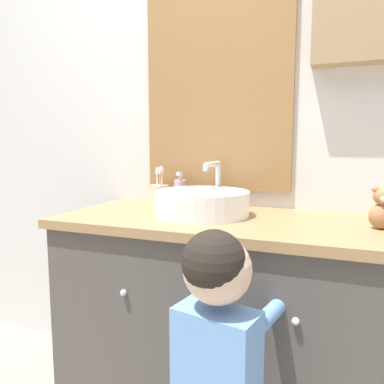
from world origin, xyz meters
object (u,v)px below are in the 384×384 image
(toothbrush_holder, at_px, (160,193))
(soap_dispenser, at_px, (180,192))
(child_figure, at_px, (217,364))
(sink_basin, at_px, (203,202))
(teddy_bear, at_px, (382,209))

(toothbrush_holder, distance_m, soap_dispenser, 0.10)
(toothbrush_holder, bearing_deg, soap_dispenser, 11.09)
(soap_dispenser, height_order, child_figure, soap_dispenser)
(toothbrush_holder, xyz_separation_m, soap_dispenser, (0.10, 0.02, 0.01))
(sink_basin, height_order, child_figure, sink_basin)
(sink_basin, distance_m, soap_dispenser, 0.28)
(soap_dispenser, bearing_deg, child_figure, -60.25)
(soap_dispenser, distance_m, child_figure, 0.90)
(sink_basin, relative_size, teddy_bear, 2.98)
(child_figure, xyz_separation_m, teddy_bear, (0.42, 0.49, 0.36))
(toothbrush_holder, height_order, soap_dispenser, toothbrush_holder)
(sink_basin, bearing_deg, soap_dispenser, 131.91)
(soap_dispenser, xyz_separation_m, child_figure, (0.41, -0.72, -0.36))
(toothbrush_holder, xyz_separation_m, child_figure, (0.51, -0.70, -0.34))
(sink_basin, xyz_separation_m, teddy_bear, (0.64, -0.02, 0.02))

